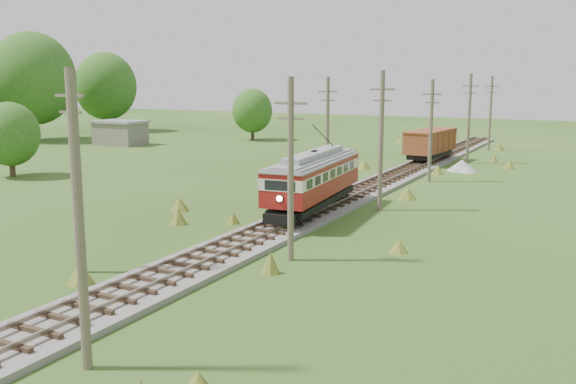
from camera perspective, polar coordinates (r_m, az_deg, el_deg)
The scene contains 17 objects.
railbed_main at distance 46.12m, azimuth 5.59°, elevation -0.33°, with size 3.60×96.00×0.57m.
streetcar at distance 40.04m, azimuth 2.33°, elevation 1.41°, with size 3.71×11.52×5.22m.
gondola at distance 66.21m, azimuth 12.55°, elevation 4.31°, with size 3.45×8.58×2.78m.
gravel_pile at distance 61.29m, azimuth 15.28°, elevation 2.25°, with size 2.87×3.04×1.04m.
utility_pole_r_1 at distance 19.35m, azimuth -18.07°, elevation -2.79°, with size 0.30×0.30×8.80m.
utility_pole_r_2 at distance 29.68m, azimuth 0.24°, elevation 2.15°, with size 1.60×0.30×8.60m.
utility_pole_r_3 at distance 41.62m, azimuth 8.28°, elevation 4.64°, with size 1.60×0.30×9.00m.
utility_pole_r_4 at distance 54.11m, azimuth 12.58°, elevation 5.44°, with size 1.60×0.30×8.40m.
utility_pole_r_5 at distance 66.64m, azimuth 15.79°, elevation 6.37°, with size 1.60×0.30×8.90m.
utility_pole_r_6 at distance 79.45m, azimuth 17.55°, elevation 6.77°, with size 1.60×0.30×8.70m.
utility_pole_l_a at distance 29.27m, azimuth -18.51°, elevation 1.91°, with size 1.60×0.30×9.00m.
utility_pole_l_b at distance 52.78m, azimuth 3.53°, elevation 5.66°, with size 1.60×0.30×8.60m.
tree_left_4 at distance 94.10m, azimuth -21.75°, elevation 9.36°, with size 11.34×11.34×14.61m.
tree_left_5 at distance 106.72m, azimuth -15.90°, elevation 9.03°, with size 9.66×9.66×12.44m.
tree_mid_a at distance 88.42m, azimuth -3.19°, elevation 7.23°, with size 5.46×5.46×7.03m.
tree_mid_c at distance 60.46m, azimuth -23.49°, elevation 4.74°, with size 5.04×5.04×6.49m.
shed at distance 85.14m, azimuth -14.69°, elevation 5.15°, with size 6.40×4.40×3.10m.
Camera 1 is at (16.61, -8.20, 8.58)m, focal length 40.00 mm.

